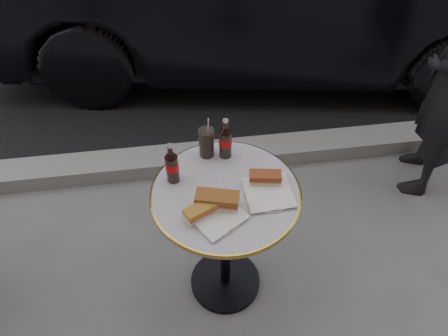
{
  "coord_description": "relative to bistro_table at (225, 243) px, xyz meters",
  "views": [
    {
      "loc": [
        -0.17,
        -1.15,
        2.08
      ],
      "look_at": [
        0.0,
        0.05,
        0.82
      ],
      "focal_mm": 35.0,
      "sensor_mm": 36.0,
      "label": 1
    }
  ],
  "objects": [
    {
      "name": "plate_left",
      "position": [
        -0.05,
        -0.12,
        0.37
      ],
      "size": [
        0.26,
        0.26,
        0.01
      ],
      "primitive_type": "cylinder",
      "rotation": [
        0.0,
        0.0,
        0.39
      ],
      "color": "silver",
      "rests_on": "bistro_table"
    },
    {
      "name": "sandwich_right",
      "position": [
        0.17,
        0.02,
        0.4
      ],
      "size": [
        0.14,
        0.08,
        0.05
      ],
      "primitive_type": "cube",
      "rotation": [
        0.0,
        0.0,
        -0.17
      ],
      "color": "brown",
      "rests_on": "plate_right"
    },
    {
      "name": "ground",
      "position": [
        0.0,
        0.0,
        -0.37
      ],
      "size": [
        80.0,
        80.0,
        0.0
      ],
      "primitive_type": "plane",
      "color": "slate",
      "rests_on": "ground"
    },
    {
      "name": "sandwich_left_b",
      "position": [
        -0.04,
        -0.07,
        0.41
      ],
      "size": [
        0.18,
        0.12,
        0.06
      ],
      "primitive_type": "cube",
      "rotation": [
        0.0,
        0.0,
        -0.26
      ],
      "color": "brown",
      "rests_on": "plate_left"
    },
    {
      "name": "curb",
      "position": [
        0.0,
        0.9,
        -0.32
      ],
      "size": [
        40.0,
        0.2,
        0.12
      ],
      "primitive_type": "cube",
      "color": "gray",
      "rests_on": "ground"
    },
    {
      "name": "bistro_table",
      "position": [
        0.0,
        0.0,
        0.0
      ],
      "size": [
        0.62,
        0.62,
        0.73
      ],
      "primitive_type": null,
      "color": "#BAB2C4",
      "rests_on": "ground"
    },
    {
      "name": "cola_bottle_right",
      "position": [
        0.03,
        0.21,
        0.47
      ],
      "size": [
        0.07,
        0.07,
        0.2
      ],
      "primitive_type": null,
      "rotation": [
        0.0,
        0.0,
        -0.33
      ],
      "color": "black",
      "rests_on": "bistro_table"
    },
    {
      "name": "cola_glass",
      "position": [
        -0.05,
        0.23,
        0.44
      ],
      "size": [
        0.09,
        0.09,
        0.14
      ],
      "primitive_type": "cylinder",
      "rotation": [
        0.0,
        0.0,
        0.4
      ],
      "color": "black",
      "rests_on": "bistro_table"
    },
    {
      "name": "sandwich_left_a",
      "position": [
        -0.11,
        -0.11,
        0.4
      ],
      "size": [
        0.14,
        0.11,
        0.05
      ],
      "primitive_type": "cube",
      "rotation": [
        0.0,
        0.0,
        0.46
      ],
      "color": "#AE742C",
      "rests_on": "plate_left"
    },
    {
      "name": "cola_bottle_left",
      "position": [
        -0.21,
        0.1,
        0.47
      ],
      "size": [
        0.07,
        0.07,
        0.2
      ],
      "primitive_type": null,
      "rotation": [
        0.0,
        0.0,
        -0.41
      ],
      "color": "black",
      "rests_on": "bistro_table"
    },
    {
      "name": "plate_right",
      "position": [
        0.17,
        -0.04,
        0.37
      ],
      "size": [
        0.22,
        0.22,
        0.01
      ],
      "primitive_type": "cylinder",
      "rotation": [
        0.0,
        0.0,
        -0.13
      ],
      "color": "silver",
      "rests_on": "bistro_table"
    }
  ]
}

